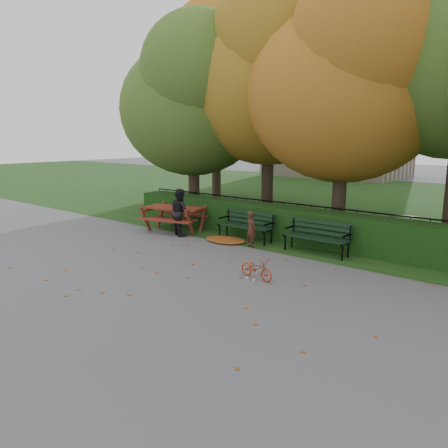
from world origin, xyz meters
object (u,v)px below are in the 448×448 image
Objects in this scene: bench_right at (318,234)px; adult at (180,212)px; picnic_table at (174,212)px; bicycle at (256,268)px; tree_b at (274,70)px; bench_left at (247,223)px; child at (251,229)px; tree_a at (195,98)px; tree_c at (352,77)px; tree_f at (218,79)px.

bench_right is 4.53m from adult.
picnic_table reaches higher than bicycle.
tree_b is 4.88× the size of bench_right.
picnic_table is (-1.50, -3.55, -4.76)m from tree_b.
bench_left is 1.71× the size of child.
tree_a is at bearing 163.39° from bench_right.
child is at bearing -64.30° from tree_b.
tree_b reaches higher than picnic_table.
bench_left is at bearing -69.42° from tree_b.
tree_c is 8.66m from tree_f.
tree_f reaches higher than bench_right.
tree_c reaches higher than bench_right.
tree_f reaches higher than child.
tree_b reaches higher than bicycle.
tree_c reaches higher than bicycle.
bicycle is at bearing -49.93° from bench_left.
tree_f is 9.56m from bench_left.
picnic_table is (-5.04, -0.50, 0.12)m from bench_right.
bicycle is at bearing -36.95° from tree_a.
tree_f is (-4.69, 2.49, 0.29)m from tree_b.
adult is at bearing -55.64° from tree_a.
tree_f is 10.33m from child.
tree_c is (3.28, -0.78, -0.58)m from tree_b.
bicycle is (5.04, -2.35, -0.40)m from picnic_table.
adult is at bearing -143.86° from tree_c.
child is at bearing -29.14° from tree_a.
child is 2.85m from bicycle.
picnic_table is (-4.77, -2.76, -4.19)m from tree_c.
adult reaches higher than child.
bench_right is 1.71× the size of child.
tree_f is 12.96m from bicycle.
tree_b is at bearing 51.55° from picnic_table.
tree_f is 8.75× the size of child.
picnic_table is (-2.64, -0.50, 0.12)m from bench_left.
bench_right is at bearing -83.30° from tree_c.
tree_c is at bearing -22.35° from tree_f.
tree_b reaches higher than adult.
picnic_table is at bearing -174.32° from bench_right.
bench_right is at bearing 7.90° from bicycle.
tree_b is at bearing -80.11° from adult.
tree_f is 4.06× the size of picnic_table.
bicycle is at bearing 146.68° from child.
tree_b is 5.32m from tree_f.
picnic_table is 0.66m from adult.
tree_a reaches higher than bench_left.
bench_right is at bearing -40.67° from tree_b.
tree_a is 4.98× the size of adult.
adult is (0.58, -0.30, 0.11)m from picnic_table.
child is (0.63, -0.64, 0.01)m from bench_left.
child is at bearing -43.71° from tree_f.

